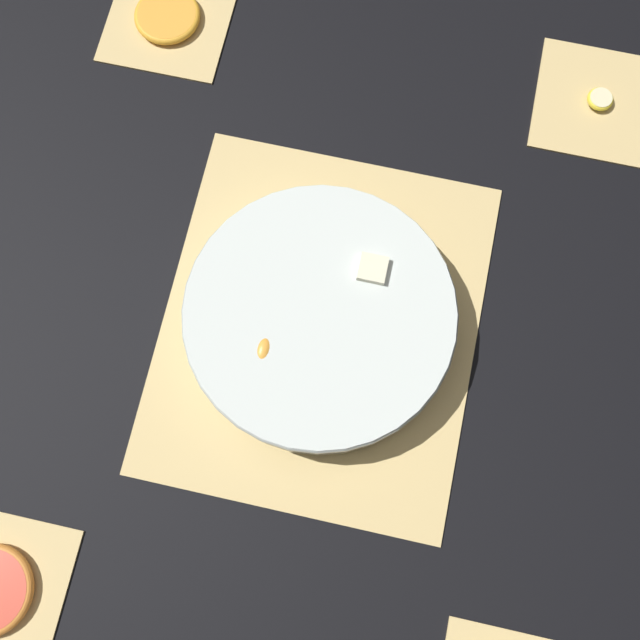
{
  "coord_description": "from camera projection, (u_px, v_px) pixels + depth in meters",
  "views": [
    {
      "loc": [
        -0.2,
        -0.04,
        0.84
      ],
      "look_at": [
        0.0,
        0.0,
        0.03
      ],
      "focal_mm": 42.0,
      "sensor_mm": 36.0,
      "label": 1
    }
  ],
  "objects": [
    {
      "name": "banana_coin_single",
      "position": [
        600.0,
        99.0,
        0.92
      ],
      "size": [
        0.03,
        0.03,
        0.01
      ],
      "color": "beige",
      "rests_on": "coaster_mat_near_right"
    },
    {
      "name": "bamboo_mat_center",
      "position": [
        320.0,
        326.0,
        0.86
      ],
      "size": [
        0.42,
        0.36,
        0.01
      ],
      "color": "#D6B775",
      "rests_on": "ground_plane"
    },
    {
      "name": "fruit_salad_bowl",
      "position": [
        320.0,
        318.0,
        0.82
      ],
      "size": [
        0.3,
        0.3,
        0.07
      ],
      "color": "silver",
      "rests_on": "bamboo_mat_center"
    },
    {
      "name": "coaster_mat_near_right",
      "position": [
        598.0,
        102.0,
        0.93
      ],
      "size": [
        0.15,
        0.15,
        0.01
      ],
      "color": "#D6B775",
      "rests_on": "ground_plane"
    },
    {
      "name": "coaster_mat_far_right",
      "position": [
        168.0,
        20.0,
        0.96
      ],
      "size": [
        0.15,
        0.15,
        0.01
      ],
      "color": "#D6B775",
      "rests_on": "ground_plane"
    },
    {
      "name": "orange_slice_whole",
      "position": [
        167.0,
        16.0,
        0.95
      ],
      "size": [
        0.08,
        0.08,
        0.01
      ],
      "color": "#F9A338",
      "rests_on": "coaster_mat_far_right"
    },
    {
      "name": "ground_plane",
      "position": [
        320.0,
        326.0,
        0.86
      ],
      "size": [
        6.0,
        6.0,
        0.0
      ],
      "primitive_type": "plane",
      "color": "black"
    }
  ]
}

